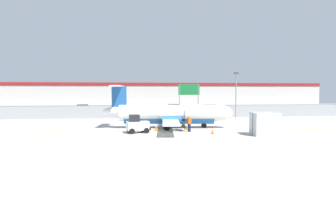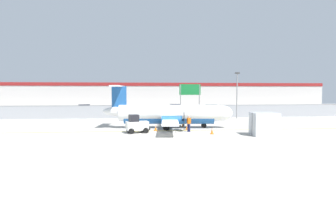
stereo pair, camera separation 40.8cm
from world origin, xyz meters
name	(u,v)px [view 1 (the left image)]	position (x,y,z in m)	size (l,w,h in m)	color
ground_plane	(167,131)	(0.00, 2.00, 0.00)	(140.00, 140.00, 0.01)	#ADA89E
perimeter_fence	(155,111)	(0.00, 18.00, 1.12)	(98.00, 0.10, 2.10)	gray
parking_lot_strip	(151,113)	(0.00, 29.50, 0.06)	(98.00, 17.00, 0.12)	#38383A
background_building	(146,96)	(0.00, 47.99, 3.26)	(91.00, 8.10, 6.50)	#BCB7B2
commuter_airplane	(171,114)	(0.83, 4.41, 1.60)	(15.12, 16.08, 4.92)	white
baggage_tug	(137,125)	(-3.18, 0.63, 0.86)	(2.53, 1.84, 1.88)	silver
ground_crew_worker	(189,123)	(2.27, 0.92, 0.95)	(0.48, 0.48, 1.70)	#191E4C
cargo_container	(265,124)	(9.04, -2.45, 1.10)	(2.48, 2.10, 2.20)	#B7BCC1
traffic_cone_near_left	(187,127)	(2.35, 2.59, 0.31)	(0.36, 0.36, 0.64)	orange
traffic_cone_near_right	(213,131)	(4.27, -1.02, 0.31)	(0.36, 0.36, 0.64)	orange
traffic_cone_far_left	(156,128)	(-1.14, 2.10, 0.31)	(0.36, 0.36, 0.64)	orange
traffic_cone_far_right	(183,124)	(2.39, 5.59, 0.31)	(0.36, 0.36, 0.64)	orange
parked_car_0	(82,108)	(-13.71, 31.90, 0.89)	(4.38, 2.42, 1.58)	silver
parked_car_1	(131,110)	(-3.97, 24.03, 0.89)	(4.23, 2.05, 1.58)	navy
parked_car_2	(174,108)	(4.97, 31.49, 0.89)	(4.31, 2.24, 1.58)	gray
parked_car_3	(210,108)	(11.86, 28.89, 0.89)	(4.33, 2.29, 1.58)	#19662D
apron_light_pole	(236,91)	(12.60, 15.75, 4.30)	(0.70, 0.30, 7.27)	slate
highway_sign	(189,92)	(5.82, 19.72, 4.14)	(3.60, 0.14, 5.50)	slate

